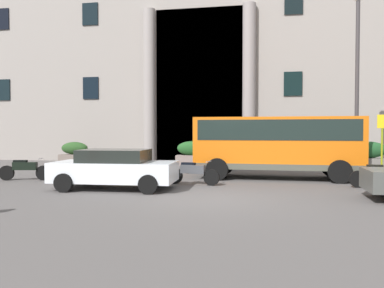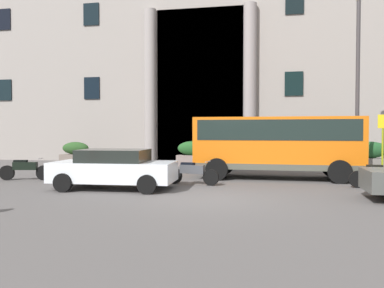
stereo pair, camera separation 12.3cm
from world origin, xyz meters
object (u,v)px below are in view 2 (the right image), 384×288
at_px(bus_stop_sign, 383,138).
at_px(hedge_planter_entrance_right, 192,154).
at_px(hedge_planter_far_west, 76,153).
at_px(hedge_planter_west, 369,156).
at_px(scooter_by_planter, 24,169).
at_px(motorcycle_near_kerb, 191,172).
at_px(lamppost_plaza_centre, 358,70).
at_px(parked_estate_mid, 114,168).
at_px(orange_minibus, 277,142).
at_px(motorcycle_far_end, 379,175).

relative_size(bus_stop_sign, hedge_planter_entrance_right, 1.58).
relative_size(bus_stop_sign, hedge_planter_far_west, 1.58).
relative_size(hedge_planter_west, scooter_by_planter, 0.96).
relative_size(bus_stop_sign, motorcycle_near_kerb, 1.33).
bearing_deg(bus_stop_sign, scooter_by_planter, -163.50).
xyz_separation_m(scooter_by_planter, lamppost_plaza_centre, (13.76, 4.87, 4.34)).
bearing_deg(hedge_planter_far_west, parked_estate_mid, -56.00).
distance_m(hedge_planter_entrance_right, hedge_planter_far_west, 7.12).
relative_size(orange_minibus, hedge_planter_far_west, 3.93).
height_order(bus_stop_sign, motorcycle_near_kerb, bus_stop_sign).
xyz_separation_m(bus_stop_sign, lamppost_plaza_centre, (-0.97, 0.51, 3.11)).
xyz_separation_m(hedge_planter_west, motorcycle_far_end, (-1.41, -7.37, -0.24)).
height_order(bus_stop_sign, hedge_planter_west, bus_stop_sign).
xyz_separation_m(hedge_planter_entrance_right, parked_estate_mid, (-0.93, -9.35, 0.03)).
distance_m(motorcycle_far_end, scooter_by_planter, 13.53).
height_order(orange_minibus, hedge_planter_west, orange_minibus).
bearing_deg(hedge_planter_far_west, hedge_planter_west, 0.26).
xyz_separation_m(hedge_planter_far_west, scooter_by_planter, (1.65, -7.55, -0.19)).
bearing_deg(motorcycle_near_kerb, motorcycle_far_end, 13.39).
bearing_deg(parked_estate_mid, scooter_by_planter, 157.99).
relative_size(hedge_planter_entrance_right, motorcycle_far_end, 0.84).
distance_m(motorcycle_far_end, motorcycle_near_kerb, 6.60).
distance_m(hedge_planter_west, parked_estate_mid, 13.92).
bearing_deg(hedge_planter_entrance_right, bus_stop_sign, -20.01).
xyz_separation_m(bus_stop_sign, hedge_planter_west, (0.21, 3.27, -0.98)).
bearing_deg(scooter_by_planter, hedge_planter_entrance_right, 42.83).
distance_m(hedge_planter_west, motorcycle_far_end, 7.51).
relative_size(bus_stop_sign, hedge_planter_west, 1.38).
relative_size(scooter_by_planter, lamppost_plaza_centre, 0.25).
bearing_deg(motorcycle_near_kerb, hedge_planter_entrance_right, 111.78).
bearing_deg(parked_estate_mid, hedge_planter_west, 39.21).
bearing_deg(motorcycle_far_end, lamppost_plaza_centre, 88.44).
bearing_deg(hedge_planter_entrance_right, hedge_planter_far_west, -178.51).
bearing_deg(motorcycle_far_end, motorcycle_near_kerb, -176.39).
height_order(hedge_planter_entrance_right, hedge_planter_west, hedge_planter_west).
relative_size(hedge_planter_west, motorcycle_near_kerb, 0.97).
bearing_deg(hedge_planter_entrance_right, motorcycle_far_end, -42.84).
bearing_deg(hedge_planter_far_west, motorcycle_near_kerb, -41.40).
distance_m(orange_minibus, bus_stop_sign, 4.98).
bearing_deg(bus_stop_sign, hedge_planter_far_west, 168.98).
distance_m(orange_minibus, motorcycle_far_end, 4.26).
distance_m(parked_estate_mid, lamppost_plaza_centre, 11.99).
bearing_deg(parked_estate_mid, motorcycle_far_end, 9.36).
xyz_separation_m(scooter_by_planter, motorcycle_near_kerb, (6.93, -0.01, -0.00)).
height_order(orange_minibus, bus_stop_sign, bus_stop_sign).
distance_m(bus_stop_sign, motorcycle_far_end, 4.45).
distance_m(hedge_planter_west, motorcycle_near_kerb, 11.07).
xyz_separation_m(bus_stop_sign, scooter_by_planter, (-14.73, -4.36, -1.22)).
bearing_deg(hedge_planter_far_west, lamppost_plaza_centre, -9.86).
bearing_deg(orange_minibus, hedge_planter_entrance_right, 132.94).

